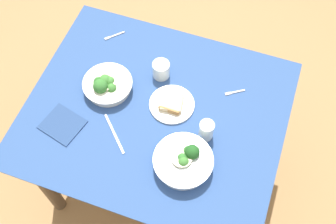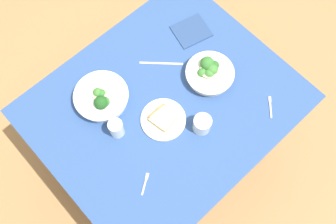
# 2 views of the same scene
# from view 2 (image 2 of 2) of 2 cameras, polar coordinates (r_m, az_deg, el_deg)

# --- Properties ---
(ground_plane) EXTENTS (6.00, 6.00, 0.00)m
(ground_plane) POSITION_cam_2_polar(r_m,az_deg,el_deg) (2.46, -0.39, -5.51)
(ground_plane) COLOR #9E7547
(dining_table) EXTENTS (1.16, 0.97, 0.74)m
(dining_table) POSITION_cam_2_polar(r_m,az_deg,el_deg) (1.87, -0.51, -0.18)
(dining_table) COLOR #2D4C84
(dining_table) RESTS_ON ground_plane
(broccoli_bowl_far) EXTENTS (0.23, 0.23, 0.10)m
(broccoli_bowl_far) POSITION_cam_2_polar(r_m,az_deg,el_deg) (1.79, 6.25, 5.89)
(broccoli_bowl_far) COLOR silver
(broccoli_bowl_far) RESTS_ON dining_table
(broccoli_bowl_near) EXTENTS (0.25, 0.25, 0.11)m
(broccoli_bowl_near) POSITION_cam_2_polar(r_m,az_deg,el_deg) (1.75, -9.95, 2.12)
(broccoli_bowl_near) COLOR white
(broccoli_bowl_near) RESTS_ON dining_table
(bread_side_plate) EXTENTS (0.21, 0.21, 0.04)m
(bread_side_plate) POSITION_cam_2_polar(r_m,az_deg,el_deg) (1.71, -0.75, -1.06)
(bread_side_plate) COLOR silver
(bread_side_plate) RESTS_ON dining_table
(water_glass_center) EXTENTS (0.06, 0.06, 0.10)m
(water_glass_center) POSITION_cam_2_polar(r_m,az_deg,el_deg) (1.67, -7.79, -2.45)
(water_glass_center) COLOR silver
(water_glass_center) RESTS_ON dining_table
(water_glass_side) EXTENTS (0.08, 0.08, 0.08)m
(water_glass_side) POSITION_cam_2_polar(r_m,az_deg,el_deg) (1.68, 5.16, -1.84)
(water_glass_side) COLOR silver
(water_glass_side) RESTS_ON dining_table
(fork_by_far_bowl) EXTENTS (0.08, 0.08, 0.00)m
(fork_by_far_bowl) POSITION_cam_2_polar(r_m,az_deg,el_deg) (1.81, 15.15, 0.87)
(fork_by_far_bowl) COLOR #B7B7BC
(fork_by_far_bowl) RESTS_ON dining_table
(fork_by_near_bowl) EXTENTS (0.09, 0.06, 0.00)m
(fork_by_near_bowl) POSITION_cam_2_polar(r_m,az_deg,el_deg) (1.65, -3.45, -10.60)
(fork_by_near_bowl) COLOR #B7B7BC
(fork_by_near_bowl) RESTS_ON dining_table
(table_knife_left) EXTENTS (0.16, 0.16, 0.00)m
(table_knife_left) POSITION_cam_2_polar(r_m,az_deg,el_deg) (1.85, -1.02, 7.33)
(table_knife_left) COLOR #B7B7BC
(table_knife_left) RESTS_ON dining_table
(napkin_folded_upper) EXTENTS (0.20, 0.19, 0.01)m
(napkin_folded_upper) POSITION_cam_2_polar(r_m,az_deg,el_deg) (1.95, 3.52, 12.09)
(napkin_folded_upper) COLOR navy
(napkin_folded_upper) RESTS_ON dining_table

